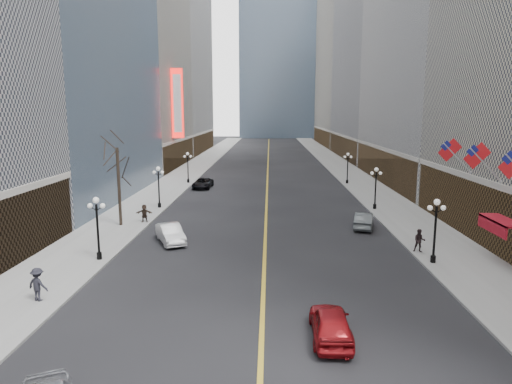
# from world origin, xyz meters

# --- Properties ---
(sidewalk_east) EXTENTS (6.00, 230.00, 0.15)m
(sidewalk_east) POSITION_xyz_m (14.00, 70.00, 0.07)
(sidewalk_east) COLOR gray
(sidewalk_east) RESTS_ON ground
(sidewalk_west) EXTENTS (6.00, 230.00, 0.15)m
(sidewalk_west) POSITION_xyz_m (-14.00, 70.00, 0.07)
(sidewalk_west) COLOR gray
(sidewalk_west) RESTS_ON ground
(lane_line) EXTENTS (0.25, 200.00, 0.02)m
(lane_line) POSITION_xyz_m (0.00, 80.00, 0.01)
(lane_line) COLOR gold
(lane_line) RESTS_ON ground
(bldg_east_c) EXTENTS (26.60, 40.60, 48.80)m
(bldg_east_c) POSITION_xyz_m (29.88, 106.00, 24.18)
(bldg_east_c) COLOR #98989B
(bldg_east_c) RESTS_ON ground
(bldg_east_d) EXTENTS (26.60, 46.60, 62.80)m
(bldg_east_d) POSITION_xyz_m (29.90, 149.00, 31.17)
(bldg_east_d) COLOR #AEA690
(bldg_east_d) RESTS_ON ground
(bldg_west_c) EXTENTS (26.60, 30.60, 50.80)m
(bldg_west_c) POSITION_xyz_m (-29.88, 87.00, 25.19)
(bldg_west_c) COLOR #AEA690
(bldg_west_c) RESTS_ON ground
(bldg_west_d) EXTENTS (26.60, 38.60, 72.80)m
(bldg_west_d) POSITION_xyz_m (-29.92, 121.00, 36.17)
(bldg_west_d) COLOR beige
(bldg_west_d) RESTS_ON ground
(streetlamp_east_1) EXTENTS (1.26, 0.44, 4.52)m
(streetlamp_east_1) POSITION_xyz_m (11.80, 30.00, 2.90)
(streetlamp_east_1) COLOR black
(streetlamp_east_1) RESTS_ON sidewalk_east
(streetlamp_east_2) EXTENTS (1.26, 0.44, 4.52)m
(streetlamp_east_2) POSITION_xyz_m (11.80, 48.00, 2.90)
(streetlamp_east_2) COLOR black
(streetlamp_east_2) RESTS_ON sidewalk_east
(streetlamp_east_3) EXTENTS (1.26, 0.44, 4.52)m
(streetlamp_east_3) POSITION_xyz_m (11.80, 66.00, 2.90)
(streetlamp_east_3) COLOR black
(streetlamp_east_3) RESTS_ON sidewalk_east
(streetlamp_west_1) EXTENTS (1.26, 0.44, 4.52)m
(streetlamp_west_1) POSITION_xyz_m (-11.80, 30.00, 2.90)
(streetlamp_west_1) COLOR black
(streetlamp_west_1) RESTS_ON sidewalk_west
(streetlamp_west_2) EXTENTS (1.26, 0.44, 4.52)m
(streetlamp_west_2) POSITION_xyz_m (-11.80, 48.00, 2.90)
(streetlamp_west_2) COLOR black
(streetlamp_west_2) RESTS_ON sidewalk_west
(streetlamp_west_3) EXTENTS (1.26, 0.44, 4.52)m
(streetlamp_west_3) POSITION_xyz_m (-11.80, 66.00, 2.90)
(streetlamp_west_3) COLOR black
(streetlamp_west_3) RESTS_ON sidewalk_west
(flag_4) EXTENTS (2.87, 0.12, 2.87)m
(flag_4) POSITION_xyz_m (15.31, 32.00, 7.29)
(flag_4) COLOR #B2B2B7
(flag_4) RESTS_ON ground
(flag_5) EXTENTS (2.87, 0.12, 2.87)m
(flag_5) POSITION_xyz_m (15.31, 37.00, 7.29)
(flag_5) COLOR #B2B2B7
(flag_5) RESTS_ON ground
(awning_c) EXTENTS (1.40, 4.00, 0.93)m
(awning_c) POSITION_xyz_m (16.11, 30.00, 3.08)
(awning_c) COLOR maroon
(awning_c) RESTS_ON ground
(theatre_marquee) EXTENTS (2.00, 0.55, 12.00)m
(theatre_marquee) POSITION_xyz_m (-15.88, 80.00, 12.00)
(theatre_marquee) COLOR red
(theatre_marquee) RESTS_ON ground
(tree_west_far) EXTENTS (3.60, 3.60, 7.92)m
(tree_west_far) POSITION_xyz_m (-13.50, 40.00, 6.24)
(tree_west_far) COLOR #2D231C
(tree_west_far) RESTS_ON sidewalk_west
(car_nb_mid) EXTENTS (3.40, 4.87, 1.52)m
(car_nb_mid) POSITION_xyz_m (-7.72, 34.84, 0.76)
(car_nb_mid) COLOR silver
(car_nb_mid) RESTS_ON ground
(car_nb_far) EXTENTS (2.58, 5.22, 1.42)m
(car_nb_far) POSITION_xyz_m (-9.00, 61.82, 0.71)
(car_nb_far) COLOR black
(car_nb_far) RESTS_ON ground
(car_sb_mid) EXTENTS (1.91, 4.56, 1.54)m
(car_sb_mid) POSITION_xyz_m (3.24, 19.11, 0.77)
(car_sb_mid) COLOR maroon
(car_sb_mid) RESTS_ON ground
(car_sb_far) EXTENTS (2.62, 4.70, 1.47)m
(car_sb_far) POSITION_xyz_m (9.00, 40.06, 0.73)
(car_sb_far) COLOR #4C5153
(car_sb_far) RESTS_ON ground
(ped_east_walk) EXTENTS (0.93, 0.64, 1.75)m
(ped_east_walk) POSITION_xyz_m (11.60, 32.43, 1.03)
(ped_east_walk) COLOR black
(ped_east_walk) RESTS_ON sidewalk_east
(ped_west_walk) EXTENTS (1.32, 0.84, 1.90)m
(ped_west_walk) POSITION_xyz_m (-12.50, 22.72, 1.10)
(ped_west_walk) COLOR black
(ped_west_walk) RESTS_ON sidewalk_west
(ped_west_far) EXTENTS (1.60, 0.54, 1.70)m
(ped_west_far) POSITION_xyz_m (-11.60, 41.21, 1.00)
(ped_west_far) COLOR black
(ped_west_far) RESTS_ON sidewalk_west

